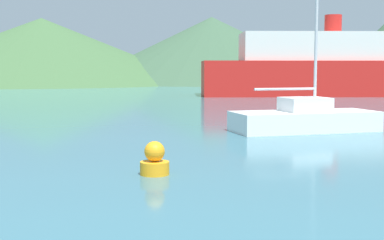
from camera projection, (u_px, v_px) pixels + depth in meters
The scene contains 5 objects.
sailboat_inner at pixel (305, 118), 21.29m from camera, with size 6.04×2.97×9.83m.
ferry_distant at pixel (332, 68), 48.32m from camera, with size 23.97×8.56×7.23m.
buoy_marker at pixel (155, 161), 12.64m from camera, with size 0.70×0.70×0.80m.
hill_central at pixel (42, 51), 87.92m from camera, with size 53.36×53.36×10.61m.
hill_east at pixel (212, 50), 92.33m from camera, with size 46.34×46.34×11.20m.
Camera 1 is at (-2.23, 0.59, 2.53)m, focal length 50.00 mm.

